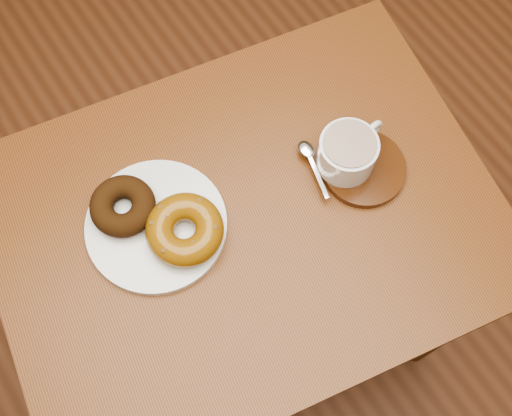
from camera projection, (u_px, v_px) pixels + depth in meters
ground at (230, 187)px, 1.82m from camera, size 6.00×6.00×0.00m
cafe_table at (246, 243)px, 1.11m from camera, size 0.87×0.71×0.73m
donut_plate at (156, 225)px, 0.99m from camera, size 0.27×0.27×0.01m
donut_cinnamon at (123, 206)px, 0.97m from camera, size 0.13×0.13×0.04m
donut_caramel at (185, 230)px, 0.96m from camera, size 0.12×0.12×0.04m
saucer at (364, 168)px, 1.02m from camera, size 0.16×0.16×0.01m
coffee_cup at (348, 152)px, 0.99m from camera, size 0.12×0.09×0.06m
teaspoon at (309, 154)px, 1.02m from camera, size 0.04×0.11×0.01m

